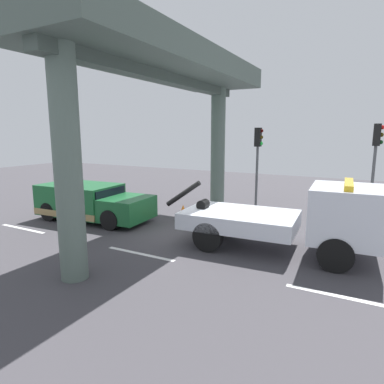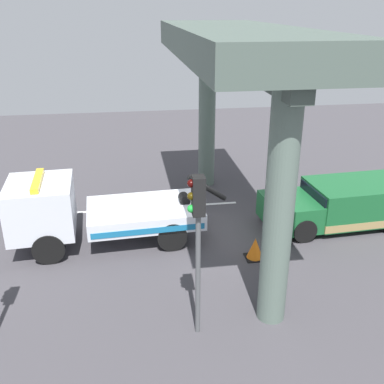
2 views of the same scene
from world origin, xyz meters
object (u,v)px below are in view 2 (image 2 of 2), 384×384
at_px(towed_van_green, 341,205).
at_px(traffic_cone_orange, 255,249).
at_px(tow_truck_white, 86,211).
at_px(traffic_light_near, 197,223).

height_order(towed_van_green, traffic_cone_orange, towed_van_green).
distance_m(towed_van_green, traffic_cone_orange, 4.22).
relative_size(tow_truck_white, towed_van_green, 1.38).
height_order(traffic_light_near, traffic_cone_orange, traffic_light_near).
bearing_deg(towed_van_green, traffic_light_near, 39.34).
height_order(tow_truck_white, traffic_light_near, traffic_light_near).
xyz_separation_m(tow_truck_white, traffic_light_near, (-2.93, 4.98, 1.81)).
xyz_separation_m(towed_van_green, traffic_light_near, (6.14, 5.03, 2.23)).
distance_m(traffic_light_near, traffic_cone_orange, 4.78).
xyz_separation_m(tow_truck_white, towed_van_green, (-9.06, -0.05, -0.42)).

